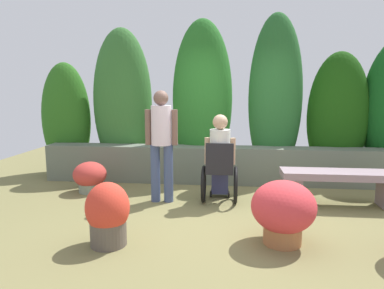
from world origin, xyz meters
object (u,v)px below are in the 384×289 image
object	(u,v)px
stone_bench	(341,182)
person_standing_companion	(161,139)
flower_pot_purple_near	(108,214)
person_in_wheelchair	(220,162)
flower_pot_terracotta_by_wall	(283,211)
flower_pot_small_foreground	(90,177)

from	to	relation	value
stone_bench	person_standing_companion	distance (m)	2.70
stone_bench	flower_pot_purple_near	distance (m)	3.35
stone_bench	person_in_wheelchair	distance (m)	1.78
person_standing_companion	flower_pot_purple_near	size ratio (longest dim) A/B	2.38
person_standing_companion	flower_pot_terracotta_by_wall	xyz separation A→B (m)	(1.60, -1.33, -0.59)
flower_pot_purple_near	flower_pot_small_foreground	xyz separation A→B (m)	(-0.98, 1.94, -0.09)
person_in_wheelchair	person_standing_companion	bearing A→B (deg)	177.85
person_in_wheelchair	person_standing_companion	size ratio (longest dim) A/B	0.79
stone_bench	flower_pot_small_foreground	distance (m)	3.92
flower_pot_terracotta_by_wall	flower_pot_small_foreground	size ratio (longest dim) A/B	1.30
person_in_wheelchair	flower_pot_terracotta_by_wall	xyz separation A→B (m)	(0.73, -1.40, -0.24)
person_in_wheelchair	flower_pot_purple_near	xyz separation A→B (m)	(-1.17, -1.63, -0.27)
person_in_wheelchair	flower_pot_purple_near	world-z (taller)	person_in_wheelchair
person_standing_companion	flower_pot_terracotta_by_wall	size ratio (longest dim) A/B	2.36
stone_bench	flower_pot_small_foreground	xyz separation A→B (m)	(-3.91, 0.31, -0.09)
person_standing_companion	flower_pot_small_foreground	xyz separation A→B (m)	(-1.29, 0.38, -0.71)
stone_bench	flower_pot_terracotta_by_wall	distance (m)	1.73
person_in_wheelchair	person_standing_companion	world-z (taller)	person_standing_companion
stone_bench	person_standing_companion	world-z (taller)	person_standing_companion
flower_pot_terracotta_by_wall	flower_pot_small_foreground	xyz separation A→B (m)	(-2.89, 1.71, -0.12)
person_in_wheelchair	flower_pot_terracotta_by_wall	distance (m)	1.60
person_in_wheelchair	flower_pot_small_foreground	bearing A→B (deg)	165.13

